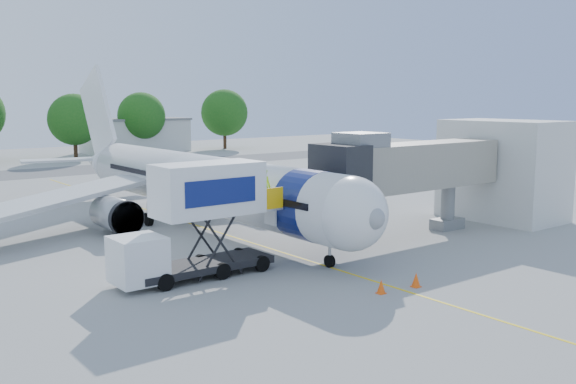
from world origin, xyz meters
TOP-DOWN VIEW (x-y plane):
  - ground at (0.00, 0.00)m, footprint 160.00×160.00m
  - guidance_line at (0.00, 0.00)m, footprint 0.15×70.00m
  - taxiway_strip at (0.00, 42.00)m, footprint 120.00×10.00m
  - aircraft at (0.00, 4.12)m, footprint 34.17×37.73m
  - jet_bridge at (7.99, -7.00)m, footprint 13.90×3.20m
  - terminal_stub at (18.50, -7.00)m, footprint 5.00×8.00m
  - catering_hiloader at (-6.26, -7.00)m, footprint 8.50×2.44m
  - ground_tug at (-2.59, -15.93)m, footprint 3.98×2.75m
  - safety_cone_a at (-1.13, -14.23)m, footprint 0.40×0.40m
  - safety_cone_b at (0.85, -14.50)m, footprint 0.42×0.42m
  - outbuilding_right at (22.00, 62.00)m, footprint 16.40×7.40m
  - tree_e at (10.06, 55.59)m, footprint 7.16×7.16m
  - tree_f at (22.04, 59.71)m, footprint 7.37×7.37m
  - tree_g at (36.56, 58.70)m, footprint 7.80×7.80m

SIDE VIEW (x-z plane):
  - ground at x=0.00m, z-range 0.00..0.00m
  - taxiway_strip at x=0.00m, z-range 0.00..0.01m
  - guidance_line at x=0.00m, z-range 0.00..0.01m
  - safety_cone_a at x=-1.13m, z-range -0.01..0.62m
  - safety_cone_b at x=0.85m, z-range -0.01..0.66m
  - ground_tug at x=-2.59m, z-range 0.04..1.48m
  - outbuilding_right at x=22.00m, z-range 0.01..5.31m
  - catering_hiloader at x=-6.26m, z-range 0.01..5.51m
  - aircraft at x=0.00m, z-range -2.73..8.62m
  - terminal_stub at x=18.50m, z-range 0.00..7.00m
  - jet_bridge at x=7.99m, z-range 1.04..7.64m
  - tree_e at x=10.06m, z-range 0.97..10.10m
  - tree_f at x=22.04m, z-range 1.00..10.40m
  - tree_g at x=36.56m, z-range 1.06..11.01m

